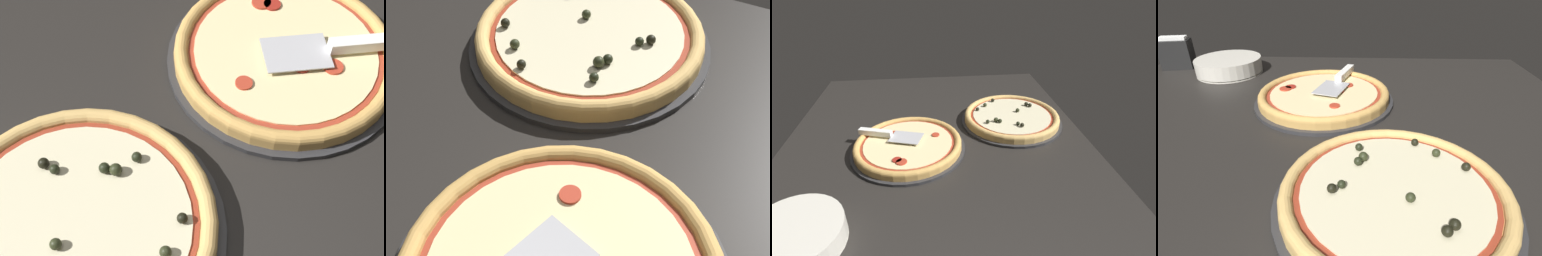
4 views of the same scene
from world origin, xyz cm
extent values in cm
cube|color=black|center=(0.00, 0.00, -1.80)|extent=(143.63, 112.73, 3.60)
cylinder|color=#B73823|center=(-2.49, -0.64, 3.40)|extent=(2.80, 2.80, 0.40)
cylinder|color=#2D2D30|center=(-15.28, 30.97, 0.50)|extent=(41.11, 41.11, 1.00)
cylinder|color=#DBAD60|center=(-15.28, 30.97, 1.95)|extent=(38.65, 38.65, 1.91)
torus|color=#DBAD60|center=(-15.28, 30.97, 2.91)|extent=(38.65, 38.65, 2.44)
cylinder|color=maroon|center=(-15.28, 30.97, 2.98)|extent=(33.59, 33.59, 0.15)
cylinder|color=beige|center=(-15.28, 30.97, 3.11)|extent=(31.69, 31.69, 0.40)
sphere|color=black|center=(-20.52, 17.57, 4.06)|extent=(1.51, 1.51, 1.51)
sphere|color=#282D19|center=(-17.43, 34.03, 4.11)|extent=(1.62, 1.62, 1.62)
sphere|color=black|center=(-9.15, 19.88, 4.07)|extent=(1.53, 1.53, 1.53)
sphere|color=black|center=(-28.52, 25.60, 4.10)|extent=(1.60, 1.60, 1.60)
sphere|color=black|center=(-4.90, 32.41, 4.12)|extent=(1.63, 1.63, 1.63)
sphere|color=#282D19|center=(-24.04, 21.36, 4.12)|extent=(1.63, 1.63, 1.63)
sphere|color=black|center=(-9.06, 24.71, 4.11)|extent=(1.61, 1.61, 1.61)
sphere|color=black|center=(-6.42, 31.24, 4.04)|extent=(1.46, 1.46, 1.46)
sphere|color=#282D19|center=(-10.01, 23.32, 4.22)|extent=(1.83, 1.83, 1.83)
camera|label=1|loc=(-48.95, 28.41, 69.43)|focal=50.00mm
camera|label=2|loc=(16.34, -35.49, 57.25)|focal=50.00mm
camera|label=3|loc=(91.51, -0.63, 59.93)|focal=28.00mm
camera|label=4|loc=(-9.41, 69.81, 36.53)|focal=28.00mm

